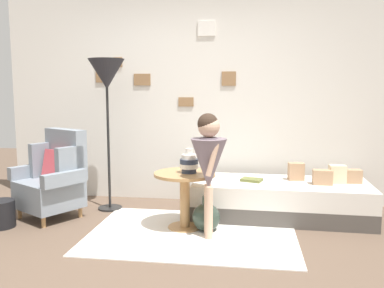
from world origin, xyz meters
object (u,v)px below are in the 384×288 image
at_px(book_on_daybed, 252,180).
at_px(demijohn_near, 206,217).
at_px(floor_lamp, 107,79).
at_px(person_child, 209,159).
at_px(side_table, 185,188).
at_px(magazine_basket, 1,214).
at_px(vase_striped, 189,163).
at_px(armchair, 54,178).
at_px(daybed, 280,200).

distance_m(book_on_daybed, demijohn_near, 0.76).
bearing_deg(floor_lamp, book_on_daybed, -1.75).
relative_size(floor_lamp, person_child, 1.48).
height_order(side_table, person_child, person_child).
height_order(person_child, demijohn_near, person_child).
xyz_separation_m(side_table, magazine_basket, (-1.88, -0.24, -0.28)).
distance_m(vase_striped, person_child, 0.33).
relative_size(floor_lamp, magazine_basket, 6.28).
relative_size(armchair, side_table, 1.56).
distance_m(side_table, person_child, 0.49).
bearing_deg(magazine_basket, book_on_daybed, 16.20).
bearing_deg(magazine_basket, daybed, 14.69).
xyz_separation_m(demijohn_near, magazine_basket, (-2.10, -0.18, -0.00)).
distance_m(daybed, person_child, 1.19).
bearing_deg(floor_lamp, armchair, -144.08).
bearing_deg(vase_striped, demijohn_near, -14.45).
xyz_separation_m(person_child, demijohn_near, (-0.04, 0.18, -0.62)).
bearing_deg(demijohn_near, vase_striped, 165.55).
bearing_deg(magazine_basket, floor_lamp, 41.83).
height_order(side_table, vase_striped, vase_striped).
relative_size(floor_lamp, book_on_daybed, 7.99).
relative_size(person_child, magazine_basket, 4.25).
bearing_deg(armchair, floor_lamp, 35.92).
relative_size(demijohn_near, magazine_basket, 1.30).
xyz_separation_m(daybed, magazine_basket, (-2.87, -0.75, -0.06)).
bearing_deg(vase_striped, magazine_basket, -173.21).
distance_m(armchair, book_on_daybed, 2.19).
relative_size(book_on_daybed, magazine_basket, 0.79).
relative_size(daybed, demijohn_near, 5.27).
relative_size(vase_striped, book_on_daybed, 1.12).
bearing_deg(person_child, magazine_basket, -179.91).
relative_size(side_table, book_on_daybed, 2.83).
bearing_deg(vase_striped, armchair, 172.71).
height_order(armchair, vase_striped, armchair).
bearing_deg(floor_lamp, side_table, -29.20).
xyz_separation_m(side_table, vase_striped, (0.04, -0.01, 0.26)).
relative_size(book_on_daybed, demijohn_near, 0.60).
bearing_deg(side_table, person_child, -41.27).
bearing_deg(demijohn_near, magazine_basket, -175.04).
relative_size(armchair, daybed, 0.50).
bearing_deg(book_on_daybed, demijohn_near, -128.62).
bearing_deg(demijohn_near, daybed, 36.61).
relative_size(person_child, book_on_daybed, 5.41).
bearing_deg(magazine_basket, person_child, 0.09).
xyz_separation_m(armchair, daybed, (2.49, 0.33, -0.24)).
distance_m(person_child, magazine_basket, 2.23).
xyz_separation_m(vase_striped, demijohn_near, (0.18, -0.05, -0.53)).
xyz_separation_m(vase_striped, floor_lamp, (-1.04, 0.56, 0.85)).
bearing_deg(demijohn_near, armchair, 171.95).
bearing_deg(person_child, armchair, 166.51).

